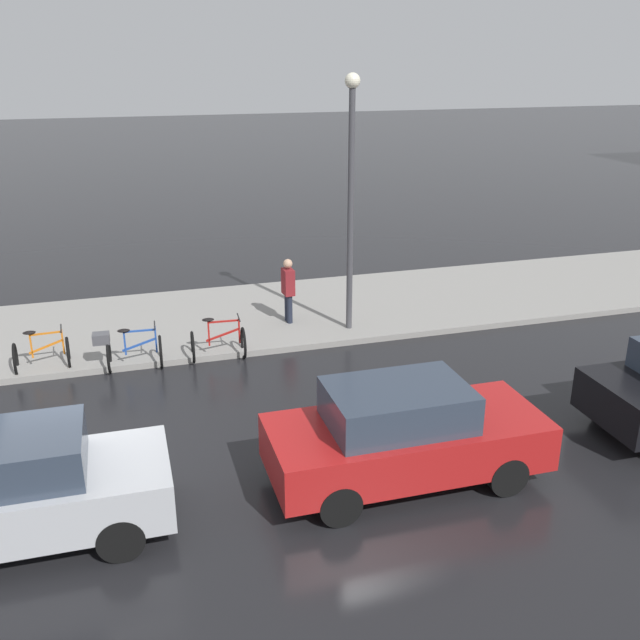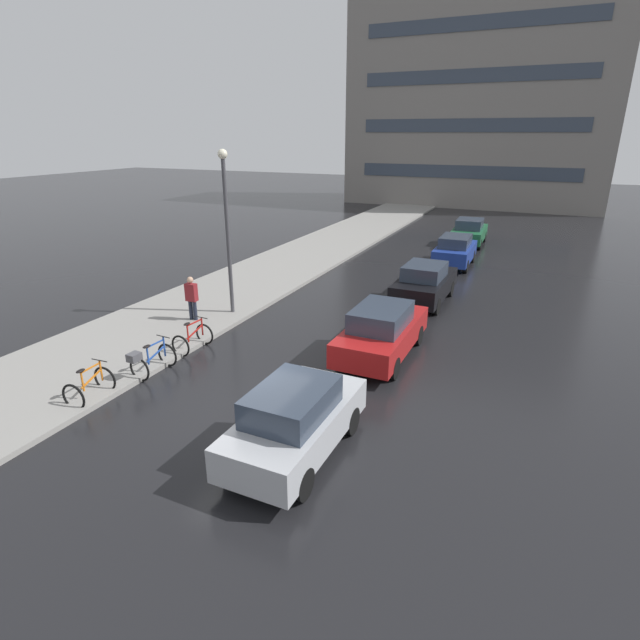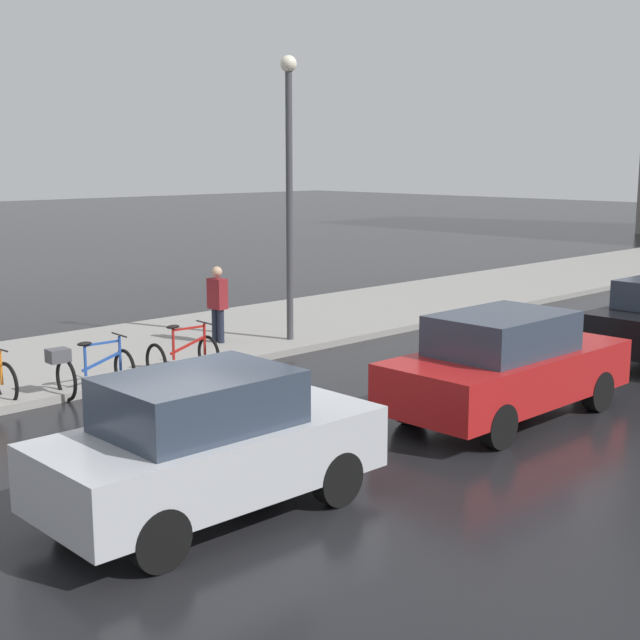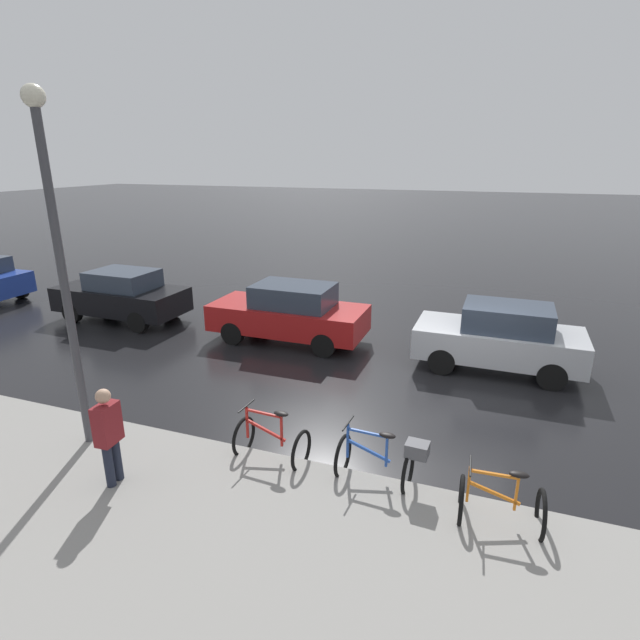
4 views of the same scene
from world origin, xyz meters
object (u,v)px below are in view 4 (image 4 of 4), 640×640
(car_black, at_px, (122,295))
(bicycle_nearest, at_px, (500,505))
(car_silver, at_px, (500,337))
(car_red, at_px, (290,313))
(pedestrian, at_px, (109,435))
(bicycle_second, at_px, (384,459))
(bicycle_third, at_px, (272,441))
(streetlamp, at_px, (58,248))

(car_black, bearing_deg, bicycle_nearest, -117.27)
(car_silver, relative_size, car_red, 0.90)
(pedestrian, bearing_deg, car_black, 39.59)
(bicycle_nearest, xyz_separation_m, car_red, (5.93, 5.68, 0.42))
(bicycle_second, bearing_deg, car_red, 35.67)
(bicycle_second, distance_m, bicycle_third, 1.93)
(streetlamp, bearing_deg, car_silver, -47.83)
(car_red, xyz_separation_m, streetlamp, (-6.23, 1.22, 2.76))
(pedestrian, xyz_separation_m, streetlamp, (0.81, 1.29, 2.61))
(car_silver, xyz_separation_m, car_black, (0.05, 11.25, -0.02))
(bicycle_third, distance_m, car_red, 5.90)
(bicycle_third, xyz_separation_m, car_silver, (5.42, -3.51, 0.43))
(bicycle_second, bearing_deg, car_silver, -16.28)
(car_silver, xyz_separation_m, streetlamp, (-6.12, 6.76, 2.76))
(car_silver, height_order, pedestrian, pedestrian)
(car_silver, relative_size, streetlamp, 0.66)
(car_red, xyz_separation_m, car_black, (-0.05, 5.71, -0.01))
(streetlamp, bearing_deg, bicycle_second, -82.21)
(car_black, relative_size, streetlamp, 0.70)
(car_red, bearing_deg, pedestrian, -179.45)
(bicycle_nearest, distance_m, car_red, 8.22)
(bicycle_nearest, distance_m, streetlamp, 7.61)
(bicycle_third, xyz_separation_m, car_red, (5.52, 2.03, 0.43))
(pedestrian, height_order, streetlamp, streetlamp)
(bicycle_third, height_order, car_silver, car_silver)
(bicycle_nearest, relative_size, car_silver, 0.29)
(car_black, xyz_separation_m, streetlamp, (-6.18, -4.50, 2.78))
(bicycle_third, xyz_separation_m, pedestrian, (-1.52, 1.97, 0.58))
(bicycle_third, xyz_separation_m, car_black, (5.47, 7.75, 0.41))
(bicycle_nearest, height_order, car_red, car_red)
(bicycle_third, bearing_deg, car_red, 20.21)
(car_black, bearing_deg, car_silver, -90.28)
(bicycle_third, xyz_separation_m, streetlamp, (-0.70, 3.25, 3.19))
(bicycle_nearest, distance_m, car_black, 12.83)
(car_silver, distance_m, pedestrian, 8.84)
(car_black, bearing_deg, bicycle_third, -125.24)
(streetlamp, bearing_deg, bicycle_third, -77.81)
(bicycle_second, relative_size, bicycle_third, 1.17)
(car_red, bearing_deg, car_black, 90.51)
(car_red, bearing_deg, streetlamp, 168.94)
(bicycle_third, bearing_deg, pedestrian, 127.64)
(bicycle_second, distance_m, car_red, 6.80)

